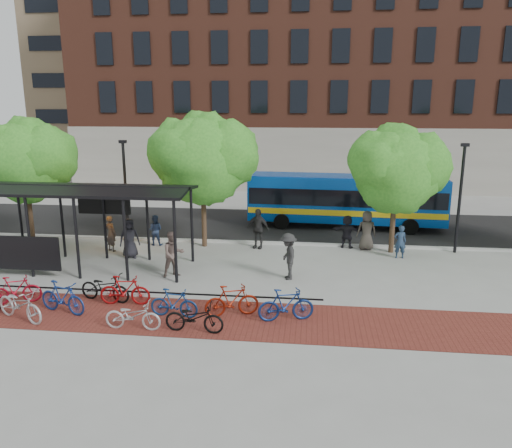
# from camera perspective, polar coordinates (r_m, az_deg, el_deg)

# --- Properties ---
(ground) EXTENTS (160.00, 160.00, 0.00)m
(ground) POSITION_cam_1_polar(r_m,az_deg,el_deg) (21.23, 0.16, -5.27)
(ground) COLOR #9E9E99
(ground) RESTS_ON ground
(asphalt_street) EXTENTS (160.00, 8.00, 0.01)m
(asphalt_street) POSITION_cam_1_polar(r_m,az_deg,el_deg) (28.87, 1.94, -0.10)
(asphalt_street) COLOR black
(asphalt_street) RESTS_ON ground
(curb) EXTENTS (160.00, 0.25, 0.12)m
(curb) POSITION_cam_1_polar(r_m,az_deg,el_deg) (25.00, 1.19, -2.16)
(curb) COLOR #B7B7B2
(curb) RESTS_ON ground
(brick_strip) EXTENTS (24.00, 3.00, 0.01)m
(brick_strip) POSITION_cam_1_polar(r_m,az_deg,el_deg) (17.00, -8.59, -10.42)
(brick_strip) COLOR maroon
(brick_strip) RESTS_ON ground
(bike_rack_rail) EXTENTS (12.00, 0.05, 0.95)m
(bike_rack_rail) POSITION_cam_1_polar(r_m,az_deg,el_deg) (18.15, -11.87, -8.97)
(bike_rack_rail) COLOR black
(bike_rack_rail) RESTS_ON ground
(building_brick) EXTENTS (55.00, 14.00, 20.00)m
(building_brick) POSITION_cam_1_polar(r_m,az_deg,el_deg) (46.69, 16.89, 16.99)
(building_brick) COLOR brown
(building_brick) RESTS_ON ground
(building_tower) EXTENTS (22.00, 22.00, 30.00)m
(building_tower) POSITION_cam_1_polar(r_m,az_deg,el_deg) (63.17, -10.99, 20.89)
(building_tower) COLOR #7A664C
(building_tower) RESTS_ON ground
(bus_shelter) EXTENTS (10.60, 3.07, 3.60)m
(bus_shelter) POSITION_cam_1_polar(r_m,az_deg,el_deg) (22.40, -21.16, 2.74)
(bus_shelter) COLOR black
(bus_shelter) RESTS_ON ground
(tree_a) EXTENTS (4.90, 4.00, 6.18)m
(tree_a) POSITION_cam_1_polar(r_m,az_deg,el_deg) (27.38, -24.76, 6.89)
(tree_a) COLOR #382619
(tree_a) RESTS_ON ground
(tree_b) EXTENTS (5.15, 4.20, 6.47)m
(tree_b) POSITION_cam_1_polar(r_m,az_deg,el_deg) (23.98, -5.90, 7.80)
(tree_b) COLOR #382619
(tree_b) RESTS_ON ground
(tree_c) EXTENTS (4.66, 3.80, 5.92)m
(tree_c) POSITION_cam_1_polar(r_m,az_deg,el_deg) (23.78, 15.94, 6.31)
(tree_c) COLOR #382619
(tree_c) RESTS_ON ground
(lamp_post_left) EXTENTS (0.35, 0.20, 5.12)m
(lamp_post_left) POSITION_cam_1_polar(r_m,az_deg,el_deg) (25.63, -14.68, 3.94)
(lamp_post_left) COLOR black
(lamp_post_left) RESTS_ON ground
(lamp_post_right) EXTENTS (0.35, 0.20, 5.12)m
(lamp_post_right) POSITION_cam_1_polar(r_m,az_deg,el_deg) (24.84, 22.30, 3.06)
(lamp_post_right) COLOR black
(lamp_post_right) RESTS_ON ground
(bus) EXTENTS (10.96, 3.06, 2.93)m
(bus) POSITION_cam_1_polar(r_m,az_deg,el_deg) (28.54, 10.20, 2.97)
(bus) COLOR #08409B
(bus) RESTS_ON ground
(bike_1) EXTENTS (1.75, 1.13, 1.02)m
(bike_1) POSITION_cam_1_polar(r_m,az_deg,el_deg) (19.56, -25.79, -6.81)
(bike_1) COLOR maroon
(bike_1) RESTS_ON ground
(bike_2) EXTENTS (2.22, 1.51, 1.11)m
(bike_2) POSITION_cam_1_polar(r_m,az_deg,el_deg) (18.05, -25.37, -8.30)
(bike_2) COLOR #B0B0B3
(bike_2) RESTS_ON ground
(bike_3) EXTENTS (1.94, 1.06, 1.12)m
(bike_3) POSITION_cam_1_polar(r_m,az_deg,el_deg) (18.07, -21.26, -7.83)
(bike_3) COLOR navy
(bike_3) RESTS_ON ground
(bike_4) EXTENTS (2.06, 1.06, 1.03)m
(bike_4) POSITION_cam_1_polar(r_m,az_deg,el_deg) (18.65, -16.87, -6.95)
(bike_4) COLOR black
(bike_4) RESTS_ON ground
(bike_5) EXTENTS (1.81, 0.62, 1.07)m
(bike_5) POSITION_cam_1_polar(r_m,az_deg,el_deg) (18.13, -14.76, -7.34)
(bike_5) COLOR maroon
(bike_5) RESTS_ON ground
(bike_6) EXTENTS (1.79, 0.64, 0.94)m
(bike_6) POSITION_cam_1_polar(r_m,az_deg,el_deg) (16.22, -13.89, -10.11)
(bike_6) COLOR #B1B0B3
(bike_6) RESTS_ON ground
(bike_7) EXTENTS (1.67, 0.59, 0.98)m
(bike_7) POSITION_cam_1_polar(r_m,az_deg,el_deg) (16.83, -9.36, -8.91)
(bike_7) COLOR navy
(bike_7) RESTS_ON ground
(bike_8) EXTENTS (1.88, 0.74, 0.97)m
(bike_8) POSITION_cam_1_polar(r_m,az_deg,el_deg) (15.70, -7.07, -10.56)
(bike_8) COLOR black
(bike_8) RESTS_ON ground
(bike_9) EXTENTS (1.89, 1.07, 1.09)m
(bike_9) POSITION_cam_1_polar(r_m,az_deg,el_deg) (16.68, -2.78, -8.74)
(bike_9) COLOR maroon
(bike_9) RESTS_ON ground
(bike_11) EXTENTS (1.91, 0.97, 1.11)m
(bike_11) POSITION_cam_1_polar(r_m,az_deg,el_deg) (16.34, 3.45, -9.21)
(bike_11) COLOR navy
(bike_11) RESTS_ON ground
(pedestrian_0) EXTENTS (1.05, 0.88, 1.83)m
(pedestrian_0) POSITION_cam_1_polar(r_m,az_deg,el_deg) (23.34, -14.25, -1.58)
(pedestrian_0) COLOR black
(pedestrian_0) RESTS_ON ground
(pedestrian_1) EXTENTS (0.75, 0.66, 1.73)m
(pedestrian_1) POSITION_cam_1_polar(r_m,az_deg,el_deg) (24.63, -16.25, -1.04)
(pedestrian_1) COLOR #453C37
(pedestrian_1) RESTS_ON ground
(pedestrian_2) EXTENTS (0.77, 0.62, 1.53)m
(pedestrian_2) POSITION_cam_1_polar(r_m,az_deg,el_deg) (25.14, -11.47, -0.69)
(pedestrian_2) COLOR #1E2C47
(pedestrian_2) RESTS_ON ground
(pedestrian_4) EXTENTS (1.23, 0.77, 1.95)m
(pedestrian_4) POSITION_cam_1_polar(r_m,az_deg,el_deg) (24.09, 0.20, -0.52)
(pedestrian_4) COLOR #252525
(pedestrian_4) RESTS_ON ground
(pedestrian_5) EXTENTS (1.57, 0.79, 1.62)m
(pedestrian_5) POSITION_cam_1_polar(r_m,az_deg,el_deg) (24.57, 10.37, -0.86)
(pedestrian_5) COLOR black
(pedestrian_5) RESTS_ON ground
(pedestrian_6) EXTENTS (1.01, 0.74, 1.90)m
(pedestrian_6) POSITION_cam_1_polar(r_m,az_deg,el_deg) (24.42, 12.52, -0.72)
(pedestrian_6) COLOR #3C3630
(pedestrian_6) RESTS_ON ground
(pedestrian_7) EXTENTS (0.58, 0.40, 1.53)m
(pedestrian_7) POSITION_cam_1_polar(r_m,az_deg,el_deg) (23.53, 16.14, -1.96)
(pedestrian_7) COLOR #21344D
(pedestrian_7) RESTS_ON ground
(pedestrian_8) EXTENTS (1.16, 1.10, 1.88)m
(pedestrian_8) POSITION_cam_1_polar(r_m,az_deg,el_deg) (20.46, -9.43, -3.42)
(pedestrian_8) COLOR brown
(pedestrian_8) RESTS_ON ground
(pedestrian_9) EXTENTS (0.98, 1.36, 1.89)m
(pedestrian_9) POSITION_cam_1_polar(r_m,az_deg,el_deg) (19.94, 3.69, -3.71)
(pedestrian_9) COLOR #262626
(pedestrian_9) RESTS_ON ground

